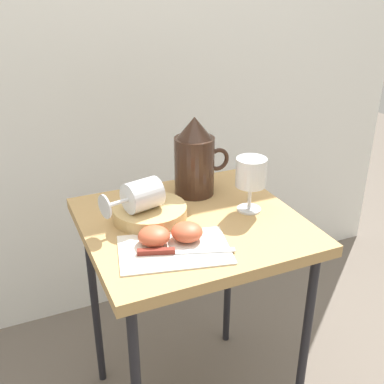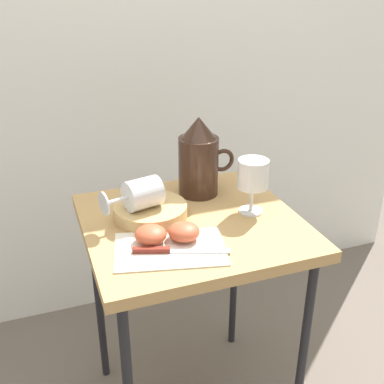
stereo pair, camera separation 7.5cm
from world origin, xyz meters
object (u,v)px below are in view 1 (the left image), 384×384
at_px(wine_glass_upright, 251,175).
at_px(knife, 172,251).
at_px(table, 192,241).
at_px(wine_glass_tipped_near, 141,195).
at_px(apple_half_left, 154,236).
at_px(pitcher, 195,163).
at_px(basket_tray, 150,213).
at_px(apple_half_right, 187,232).

relative_size(wine_glass_upright, knife, 0.69).
height_order(table, wine_glass_tipped_near, wine_glass_tipped_near).
bearing_deg(knife, apple_half_left, 112.57).
bearing_deg(table, pitcher, 63.60).
height_order(basket_tray, pitcher, pitcher).
distance_m(apple_half_left, knife, 0.06).
bearing_deg(wine_glass_tipped_near, apple_half_right, -63.26).
bearing_deg(basket_tray, wine_glass_tipped_near, -162.48).
bearing_deg(basket_tray, knife, -93.68).
bearing_deg(apple_half_right, pitcher, 62.11).
height_order(pitcher, apple_half_right, pitcher).
relative_size(pitcher, apple_half_right, 3.02).
bearing_deg(apple_half_left, wine_glass_tipped_near, 84.99).
distance_m(basket_tray, apple_half_left, 0.13).
xyz_separation_m(basket_tray, apple_half_right, (0.04, -0.14, 0.01)).
height_order(apple_half_left, apple_half_right, same).
distance_m(basket_tray, knife, 0.18).
xyz_separation_m(wine_glass_upright, wine_glass_tipped_near, (-0.28, 0.05, -0.03)).
xyz_separation_m(basket_tray, knife, (-0.01, -0.18, -0.01)).
distance_m(wine_glass_upright, wine_glass_tipped_near, 0.29).
height_order(pitcher, wine_glass_upright, pitcher).
bearing_deg(wine_glass_upright, basket_tray, 166.79).
relative_size(basket_tray, apple_half_left, 2.53).
relative_size(pitcher, apple_half_left, 3.02).
distance_m(pitcher, knife, 0.34).
height_order(basket_tray, wine_glass_upright, wine_glass_upright).
bearing_deg(wine_glass_tipped_near, basket_tray, 17.52).
relative_size(table, knife, 3.09).
xyz_separation_m(basket_tray, wine_glass_tipped_near, (-0.02, -0.01, 0.06)).
bearing_deg(wine_glass_upright, apple_half_left, -167.16).
bearing_deg(table, knife, -129.54).
height_order(wine_glass_upright, wine_glass_tipped_near, wine_glass_upright).
bearing_deg(table, wine_glass_upright, -3.22).
bearing_deg(basket_tray, apple_half_left, -105.01).
distance_m(wine_glass_upright, knife, 0.31).
bearing_deg(apple_half_right, wine_glass_upright, 20.44).
distance_m(basket_tray, apple_half_right, 0.15).
relative_size(wine_glass_tipped_near, apple_half_left, 2.17).
relative_size(pitcher, wine_glass_upright, 1.53).
relative_size(table, pitcher, 2.93).
xyz_separation_m(table, basket_tray, (-0.10, 0.05, 0.08)).
distance_m(table, apple_half_left, 0.17).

